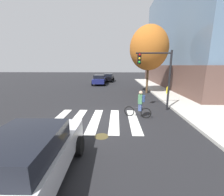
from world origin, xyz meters
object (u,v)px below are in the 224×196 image
sedan_far (108,78)px  cyclist (140,104)px  traffic_light_near (158,70)px  street_tree_near (149,48)px  sedan_mid (99,80)px  sedan_near (27,160)px  manhole_cover (102,136)px  fire_hydrant (167,90)px

sedan_far → cyclist: bearing=-81.3°
traffic_light_near → street_tree_near: size_ratio=0.56×
cyclist → sedan_far: bearing=98.7°
sedan_far → cyclist: cyclist is taller
cyclist → traffic_light_near: (1.43, 1.64, 2.02)m
sedan_mid → traffic_light_near: traffic_light_near is taller
sedan_far → sedan_near: bearing=-91.3°
sedan_near → sedan_far: bearing=88.7°
manhole_cover → traffic_light_near: bearing=50.0°
cyclist → manhole_cover: bearing=-129.2°
sedan_far → cyclist: size_ratio=2.73×
manhole_cover → traffic_light_near: size_ratio=0.15×
manhole_cover → sedan_mid: size_ratio=0.13×
cyclist → street_tree_near: bearing=75.8°
sedan_far → fire_hydrant: sedan_far is taller
fire_hydrant → traffic_light_near: bearing=-115.7°
sedan_far → traffic_light_near: size_ratio=1.10×
sedan_near → sedan_far: 25.97m
sedan_mid → street_tree_near: (6.44, -7.50, 4.19)m
sedan_mid → cyclist: bearing=-74.4°
fire_hydrant → street_tree_near: (-2.08, 0.87, 4.50)m
sedan_near → fire_hydrant: bearing=58.4°
cyclist → traffic_light_near: 2.96m
traffic_light_near → cyclist: bearing=-131.1°
fire_hydrant → street_tree_near: size_ratio=0.10×
manhole_cover → sedan_mid: sedan_mid is taller
sedan_near → street_tree_near: street_tree_near is taller
sedan_mid → fire_hydrant: (8.52, -8.37, -0.31)m
traffic_light_near → street_tree_near: (0.64, 6.54, 2.17)m
manhole_cover → sedan_near: (-1.60, -2.91, 0.82)m
sedan_near → sedan_mid: (-0.66, 21.16, 0.02)m
manhole_cover → street_tree_near: size_ratio=0.09×
street_tree_near → manhole_cover: bearing=-111.2°
fire_hydrant → sedan_mid: bearing=135.5°
manhole_cover → traffic_light_near: 6.20m
manhole_cover → sedan_mid: (-2.26, 18.25, 0.84)m
sedan_near → street_tree_near: (5.77, 13.66, 4.21)m
manhole_cover → street_tree_near: street_tree_near is taller
traffic_light_near → sedan_mid: bearing=112.4°
manhole_cover → cyclist: cyclist is taller
fire_hydrant → street_tree_near: bearing=157.3°
sedan_mid → fire_hydrant: 11.95m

